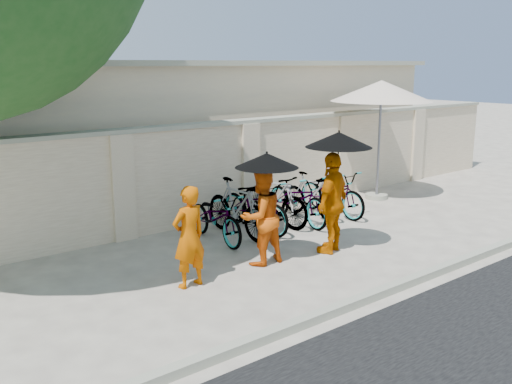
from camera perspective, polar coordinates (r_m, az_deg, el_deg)
ground at (r=9.16m, az=1.45°, el=-8.10°), size 80.00×80.00×0.00m
kerb at (r=8.01m, az=9.48°, el=-10.97°), size 40.00×0.16×0.12m
compound_wall at (r=11.93m, az=-4.82°, el=1.80°), size 20.00×0.30×2.00m
building_behind at (r=15.57m, az=-9.71°, el=6.47°), size 14.00×6.00×3.20m
monk_left at (r=8.45m, az=-6.73°, el=-4.47°), size 0.59×0.42×1.54m
monk_center at (r=9.33m, az=0.52°, el=-2.50°), size 0.78×0.61×1.61m
parasol_center at (r=9.10m, az=1.09°, el=3.18°), size 1.03×1.03×0.95m
monk_right at (r=10.00m, az=7.66°, el=-1.06°), size 1.13×0.78×1.78m
parasol_right at (r=9.75m, az=8.27°, el=5.21°), size 1.14×1.14×1.12m
patio_umbrella at (r=14.00m, az=12.42°, el=9.72°), size 3.05×3.05×2.87m
bike_0 at (r=10.63m, az=-4.05°, el=-2.53°), size 0.73×1.80×0.93m
bike_1 at (r=10.91m, az=-1.88°, el=-1.61°), size 0.54×1.85×1.11m
bike_2 at (r=11.29m, az=-0.08°, el=-1.35°), size 0.74×1.95×1.01m
bike_3 at (r=11.63m, az=1.78°, el=-0.72°), size 0.72×1.87×1.10m
bike_4 at (r=11.84m, az=4.21°, el=-0.65°), size 0.92×2.04×1.04m
bike_5 at (r=12.29m, az=5.56°, el=-0.34°), size 0.56×1.64×0.97m
bike_6 at (r=12.56m, az=7.63°, el=-0.03°), size 0.70×1.93×1.01m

